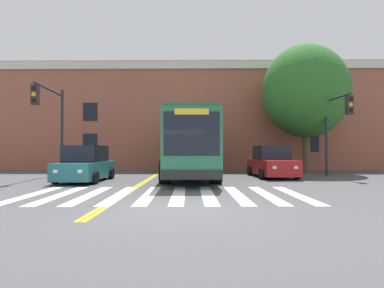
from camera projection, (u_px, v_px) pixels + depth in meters
The scene contains 12 objects.
ground_plane at pixel (174, 211), 7.64m from camera, with size 120.00×120.00×0.00m, color #4C4C4F.
crosswalk at pixel (164, 195), 10.46m from camera, with size 9.80×4.60×0.01m.
lane_line_yellow_inner at pixel (164, 169), 24.48m from camera, with size 0.12×36.00×0.01m, color gold.
lane_line_yellow_outer at pixel (166, 169), 24.47m from camera, with size 0.12×36.00×0.01m, color gold.
city_bus at pixel (189, 145), 17.66m from camera, with size 3.21×12.20×3.46m.
car_teal_near_lane at pixel (86, 165), 15.04m from camera, with size 2.09×4.16×1.80m.
car_red_far_lane at pixel (271, 163), 17.36m from camera, with size 2.32×4.41×1.84m.
car_tan_behind_bus at pixel (200, 158), 27.77m from camera, with size 2.15×4.18×1.85m.
traffic_light_near_corner at pixel (336, 120), 17.29m from camera, with size 0.35×2.88×4.90m.
traffic_light_far_corner at pixel (52, 114), 16.82m from camera, with size 0.56×3.92×5.29m.
street_tree_curbside_large at pixel (306, 92), 20.60m from camera, with size 8.27×8.05×8.81m.
building_facade at pixel (200, 120), 27.21m from camera, with size 42.86×8.28×8.58m.
Camera 1 is at (0.57, -7.66, 1.57)m, focal length 28.00 mm.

